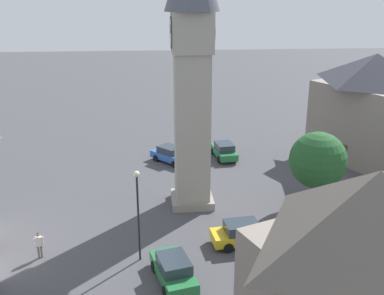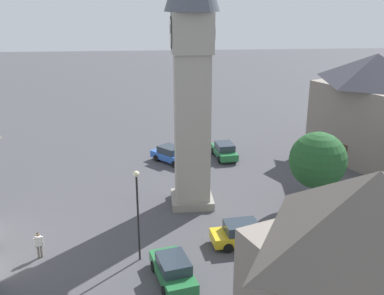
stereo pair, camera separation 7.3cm
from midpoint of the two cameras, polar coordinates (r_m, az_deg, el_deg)
name	(u,v)px [view 2 (the right image)]	position (r m, az deg, el deg)	size (l,w,h in m)	color
ground_plane	(192,203)	(34.62, 0.06, -7.07)	(200.00, 200.00, 0.00)	#424247
clock_tower	(192,46)	(31.31, 0.07, 12.80)	(3.75, 3.75, 20.25)	gray
car_blue_kerb	(173,269)	(25.66, -2.36, -15.22)	(4.41, 2.62, 1.53)	#236B38
car_silver_kerb	(243,233)	(29.19, 6.58, -10.78)	(2.14, 4.29, 1.53)	gold
car_red_corner	(171,154)	(42.58, -2.64, -0.89)	(4.19, 4.02, 1.53)	#2D5BB7
car_white_side	(224,150)	(43.76, 4.17, -0.37)	(4.30, 2.18, 1.53)	#236B38
pedestrian	(39,243)	(29.01, -18.85, -11.40)	(0.33, 0.53, 1.69)	#706656
tree	(318,160)	(33.73, 15.77, -1.60)	(4.17, 4.17, 5.86)	brown
building_shop_left	(367,262)	(20.98, 21.52, -13.43)	(10.65, 11.26, 8.58)	slate
building_corner_back	(371,108)	(45.13, 21.86, 4.74)	(12.12, 10.40, 10.15)	slate
lamp_post	(137,203)	(26.20, -6.87, -6.99)	(0.36, 0.36, 5.74)	black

